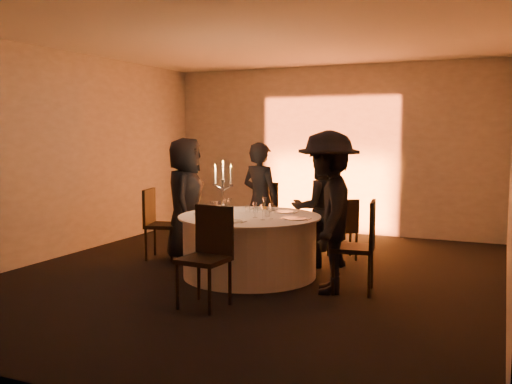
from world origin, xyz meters
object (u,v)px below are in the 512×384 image
at_px(guest_back_left, 260,200).
at_px(chair_front, 208,250).
at_px(guest_back_right, 319,208).
at_px(coffee_cup, 198,212).
at_px(banquet_table, 250,246).
at_px(chair_back_right, 344,225).
at_px(chair_back_left, 270,211).
at_px(candelabra, 223,194).
at_px(chair_right, 361,241).
at_px(guest_right, 328,212).
at_px(chair_left, 157,219).
at_px(guest_left, 186,199).

bearing_deg(guest_back_left, chair_front, 115.72).
relative_size(guest_back_right, coffee_cup, 14.41).
relative_size(banquet_table, chair_back_right, 2.05).
height_order(chair_back_left, candelabra, candelabra).
bearing_deg(guest_back_right, banquet_table, 15.99).
relative_size(chair_right, guest_right, 0.57).
bearing_deg(chair_front, chair_left, 140.67).
distance_m(banquet_table, coffee_cup, 0.79).
distance_m(chair_back_left, guest_back_left, 0.72).
bearing_deg(guest_back_right, chair_back_right, -148.11).
distance_m(chair_right, guest_right, 0.50).
height_order(banquet_table, chair_front, chair_front).
relative_size(chair_back_left, coffee_cup, 9.58).
distance_m(guest_left, guest_back_left, 1.07).
xyz_separation_m(chair_back_left, candelabra, (-0.04, -1.52, 0.41)).
distance_m(banquet_table, guest_back_right, 1.15).
xyz_separation_m(banquet_table, chair_right, (1.47, -0.19, 0.21)).
xyz_separation_m(guest_back_left, guest_right, (1.40, -1.33, 0.08)).
xyz_separation_m(chair_front, guest_right, (1.00, 0.99, 0.33)).
bearing_deg(coffee_cup, chair_back_right, 45.46).
relative_size(chair_back_right, guest_back_right, 0.55).
bearing_deg(banquet_table, coffee_cup, -166.97).
xyz_separation_m(guest_back_right, guest_right, (0.47, -1.17, 0.13)).
height_order(chair_back_right, chair_right, chair_right).
bearing_deg(coffee_cup, guest_left, 131.53).
bearing_deg(banquet_table, chair_front, -84.91).
xyz_separation_m(chair_left, guest_back_right, (2.28, 0.49, 0.22)).
height_order(chair_front, coffee_cup, chair_front).
relative_size(guest_left, guest_back_left, 1.04).
bearing_deg(coffee_cup, chair_front, -56.10).
relative_size(guest_left, candelabra, 2.53).
relative_size(guest_left, guest_back_right, 1.10).
bearing_deg(chair_left, chair_back_left, -56.61).
xyz_separation_m(chair_left, coffee_cup, (0.97, -0.52, 0.23)).
height_order(chair_right, guest_left, guest_left).
xyz_separation_m(guest_right, coffee_cup, (-1.78, 0.16, -0.12)).
bearing_deg(chair_left, chair_right, -114.33).
relative_size(banquet_table, guest_back_left, 1.08).
xyz_separation_m(chair_front, guest_back_left, (-0.40, 2.32, 0.24)).
bearing_deg(chair_back_right, guest_left, -5.69).
bearing_deg(chair_front, guest_right, 49.28).
relative_size(guest_right, candelabra, 2.68).
bearing_deg(chair_front, chair_back_left, 104.63).
relative_size(banquet_table, guest_right, 0.98).
height_order(chair_left, guest_back_right, guest_back_right).
distance_m(chair_left, coffee_cup, 1.13).
height_order(chair_left, chair_back_right, chair_left).
bearing_deg(guest_left, banquet_table, -132.62).
bearing_deg(banquet_table, chair_back_right, 58.42).
bearing_deg(guest_left, chair_back_left, -54.54).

